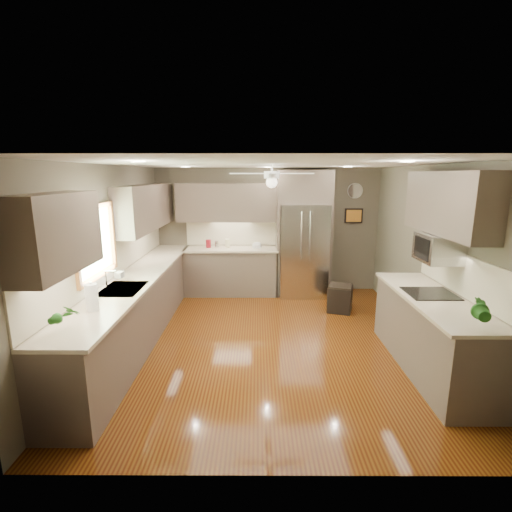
{
  "coord_description": "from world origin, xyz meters",
  "views": [
    {
      "loc": [
        -0.2,
        -5.03,
        2.36
      ],
      "look_at": [
        -0.22,
        0.6,
        1.13
      ],
      "focal_mm": 26.0,
      "sensor_mm": 36.0,
      "label": 1
    }
  ],
  "objects_px": {
    "potted_plant_left": "(65,315)",
    "canister_a": "(208,244)",
    "soap_bottle": "(120,274)",
    "paper_towel": "(92,298)",
    "stool": "(340,298)",
    "potted_plant_right": "(482,310)",
    "canister_c": "(228,243)",
    "refrigerator": "(303,236)",
    "bowl": "(257,247)",
    "microwave": "(438,248)",
    "canister_b": "(217,244)"
  },
  "relations": [
    {
      "from": "potted_plant_left",
      "to": "canister_a",
      "type": "bearing_deg",
      "value": 78.97
    },
    {
      "from": "soap_bottle",
      "to": "paper_towel",
      "type": "relative_size",
      "value": 0.6
    },
    {
      "from": "canister_a",
      "to": "stool",
      "type": "distance_m",
      "value": 2.76
    },
    {
      "from": "canister_a",
      "to": "potted_plant_right",
      "type": "distance_m",
      "value": 5.03
    },
    {
      "from": "canister_c",
      "to": "paper_towel",
      "type": "height_order",
      "value": "paper_towel"
    },
    {
      "from": "potted_plant_left",
      "to": "refrigerator",
      "type": "distance_m",
      "value": 4.8
    },
    {
      "from": "potted_plant_right",
      "to": "bowl",
      "type": "height_order",
      "value": "potted_plant_right"
    },
    {
      "from": "canister_a",
      "to": "potted_plant_right",
      "type": "height_order",
      "value": "potted_plant_right"
    },
    {
      "from": "bowl",
      "to": "stool",
      "type": "bearing_deg",
      "value": -33.56
    },
    {
      "from": "microwave",
      "to": "bowl",
      "type": "bearing_deg",
      "value": 129.48
    },
    {
      "from": "soap_bottle",
      "to": "canister_c",
      "type": "bearing_deg",
      "value": 62.02
    },
    {
      "from": "canister_a",
      "to": "potted_plant_right",
      "type": "bearing_deg",
      "value": -52.16
    },
    {
      "from": "refrigerator",
      "to": "microwave",
      "type": "distance_m",
      "value": 3.03
    },
    {
      "from": "soap_bottle",
      "to": "bowl",
      "type": "height_order",
      "value": "soap_bottle"
    },
    {
      "from": "canister_b",
      "to": "canister_c",
      "type": "xyz_separation_m",
      "value": [
        0.22,
        -0.02,
        0.02
      ]
    },
    {
      "from": "soap_bottle",
      "to": "canister_b",
      "type": "bearing_deg",
      "value": 66.36
    },
    {
      "from": "soap_bottle",
      "to": "refrigerator",
      "type": "bearing_deg",
      "value": 39.93
    },
    {
      "from": "canister_b",
      "to": "refrigerator",
      "type": "relative_size",
      "value": 0.05
    },
    {
      "from": "bowl",
      "to": "refrigerator",
      "type": "xyz_separation_m",
      "value": [
        0.91,
        -0.01,
        0.22
      ]
    },
    {
      "from": "stool",
      "to": "soap_bottle",
      "type": "bearing_deg",
      "value": -157.84
    },
    {
      "from": "canister_b",
      "to": "soap_bottle",
      "type": "xyz_separation_m",
      "value": [
        -1.06,
        -2.42,
        0.03
      ]
    },
    {
      "from": "potted_plant_left",
      "to": "potted_plant_right",
      "type": "relative_size",
      "value": 0.9
    },
    {
      "from": "canister_b",
      "to": "canister_c",
      "type": "bearing_deg",
      "value": -4.57
    },
    {
      "from": "microwave",
      "to": "potted_plant_right",
      "type": "bearing_deg",
      "value": -95.74
    },
    {
      "from": "refrigerator",
      "to": "stool",
      "type": "distance_m",
      "value": 1.46
    },
    {
      "from": "canister_b",
      "to": "paper_towel",
      "type": "bearing_deg",
      "value": -105.15
    },
    {
      "from": "potted_plant_left",
      "to": "microwave",
      "type": "height_order",
      "value": "microwave"
    },
    {
      "from": "canister_b",
      "to": "potted_plant_right",
      "type": "relative_size",
      "value": 0.36
    },
    {
      "from": "canister_b",
      "to": "canister_c",
      "type": "distance_m",
      "value": 0.22
    },
    {
      "from": "bowl",
      "to": "potted_plant_left",
      "type": "bearing_deg",
      "value": -113.7
    },
    {
      "from": "microwave",
      "to": "canister_b",
      "type": "bearing_deg",
      "value": 137.3
    },
    {
      "from": "stool",
      "to": "canister_c",
      "type": "bearing_deg",
      "value": 153.04
    },
    {
      "from": "canister_a",
      "to": "canister_b",
      "type": "relative_size",
      "value": 1.23
    },
    {
      "from": "canister_c",
      "to": "refrigerator",
      "type": "distance_m",
      "value": 1.51
    },
    {
      "from": "microwave",
      "to": "paper_towel",
      "type": "distance_m",
      "value": 4.08
    },
    {
      "from": "paper_towel",
      "to": "soap_bottle",
      "type": "bearing_deg",
      "value": 95.28
    },
    {
      "from": "refrigerator",
      "to": "paper_towel",
      "type": "distance_m",
      "value": 4.35
    },
    {
      "from": "refrigerator",
      "to": "stool",
      "type": "bearing_deg",
      "value": -60.04
    },
    {
      "from": "potted_plant_left",
      "to": "soap_bottle",
      "type": "bearing_deg",
      "value": 93.53
    },
    {
      "from": "potted_plant_right",
      "to": "paper_towel",
      "type": "xyz_separation_m",
      "value": [
        -3.87,
        0.47,
        -0.04
      ]
    },
    {
      "from": "canister_a",
      "to": "potted_plant_right",
      "type": "relative_size",
      "value": 0.44
    },
    {
      "from": "refrigerator",
      "to": "microwave",
      "type": "height_order",
      "value": "refrigerator"
    },
    {
      "from": "potted_plant_left",
      "to": "canister_c",
      "type": "bearing_deg",
      "value": 73.93
    },
    {
      "from": "potted_plant_left",
      "to": "paper_towel",
      "type": "height_order",
      "value": "potted_plant_left"
    },
    {
      "from": "canister_a",
      "to": "bowl",
      "type": "distance_m",
      "value": 0.97
    },
    {
      "from": "canister_a",
      "to": "canister_c",
      "type": "xyz_separation_m",
      "value": [
        0.38,
        0.01,
        0.01
      ]
    },
    {
      "from": "canister_a",
      "to": "soap_bottle",
      "type": "bearing_deg",
      "value": -110.53
    },
    {
      "from": "bowl",
      "to": "paper_towel",
      "type": "height_order",
      "value": "paper_towel"
    },
    {
      "from": "canister_b",
      "to": "stool",
      "type": "xyz_separation_m",
      "value": [
        2.27,
        -1.06,
        -0.77
      ]
    },
    {
      "from": "refrigerator",
      "to": "microwave",
      "type": "bearing_deg",
      "value": -63.91
    }
  ]
}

